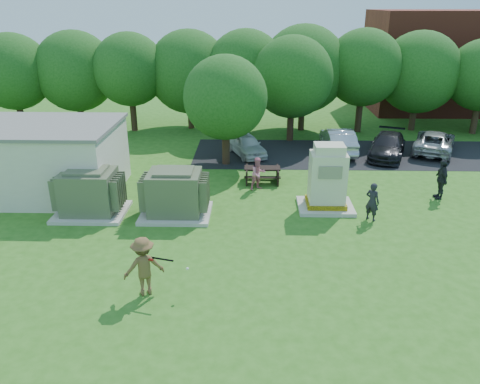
{
  "coord_description": "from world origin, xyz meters",
  "views": [
    {
      "loc": [
        0.48,
        -13.91,
        8.6
      ],
      "look_at": [
        0.0,
        4.0,
        1.3
      ],
      "focal_mm": 35.0,
      "sensor_mm": 36.0,
      "label": 1
    }
  ],
  "objects_px": {
    "car_white": "(246,145)",
    "car_silver_a": "(338,140)",
    "person_walking_right": "(441,179)",
    "transformer_left": "(89,193)",
    "batter": "(144,266)",
    "generator_cabinet": "(327,181)",
    "picnic_table": "(262,173)",
    "person_at_picnic": "(258,174)",
    "transformer_right": "(175,194)",
    "car_silver_b": "(434,142)",
    "car_dark": "(387,146)",
    "person_by_generator": "(372,202)"
  },
  "relations": [
    {
      "from": "batter",
      "to": "car_silver_b",
      "type": "xyz_separation_m",
      "value": [
        14.5,
        15.52,
        -0.32
      ]
    },
    {
      "from": "person_walking_right",
      "to": "car_silver_b",
      "type": "xyz_separation_m",
      "value": [
        2.34,
        7.39,
        -0.29
      ]
    },
    {
      "from": "person_by_generator",
      "to": "car_dark",
      "type": "xyz_separation_m",
      "value": [
        3.0,
        8.9,
        -0.17
      ]
    },
    {
      "from": "transformer_right",
      "to": "generator_cabinet",
      "type": "xyz_separation_m",
      "value": [
        6.6,
        0.88,
        0.33
      ]
    },
    {
      "from": "car_silver_b",
      "to": "person_by_generator",
      "type": "bearing_deg",
      "value": 82.34
    },
    {
      "from": "transformer_left",
      "to": "generator_cabinet",
      "type": "distance_m",
      "value": 10.34
    },
    {
      "from": "car_white",
      "to": "car_silver_b",
      "type": "height_order",
      "value": "car_silver_b"
    },
    {
      "from": "car_white",
      "to": "person_walking_right",
      "type": "bearing_deg",
      "value": -58.19
    },
    {
      "from": "generator_cabinet",
      "to": "car_silver_b",
      "type": "distance_m",
      "value": 11.75
    },
    {
      "from": "transformer_left",
      "to": "car_white",
      "type": "distance_m",
      "value": 10.95
    },
    {
      "from": "person_at_picnic",
      "to": "car_dark",
      "type": "height_order",
      "value": "person_at_picnic"
    },
    {
      "from": "car_white",
      "to": "car_dark",
      "type": "xyz_separation_m",
      "value": [
        8.4,
        -0.09,
        0.04
      ]
    },
    {
      "from": "car_dark",
      "to": "batter",
      "type": "bearing_deg",
      "value": -107.8
    },
    {
      "from": "picnic_table",
      "to": "generator_cabinet",
      "type": "bearing_deg",
      "value": -49.43
    },
    {
      "from": "person_at_picnic",
      "to": "generator_cabinet",
      "type": "bearing_deg",
      "value": -65.34
    },
    {
      "from": "transformer_left",
      "to": "car_silver_a",
      "type": "height_order",
      "value": "transformer_left"
    },
    {
      "from": "person_at_picnic",
      "to": "car_silver_b",
      "type": "relative_size",
      "value": 0.34
    },
    {
      "from": "person_walking_right",
      "to": "car_silver_a",
      "type": "distance_m",
      "value": 8.03
    },
    {
      "from": "batter",
      "to": "person_at_picnic",
      "type": "distance_m",
      "value": 9.72
    },
    {
      "from": "picnic_table",
      "to": "person_at_picnic",
      "type": "relative_size",
      "value": 1.12
    },
    {
      "from": "car_silver_a",
      "to": "picnic_table",
      "type": "bearing_deg",
      "value": 46.44
    },
    {
      "from": "car_white",
      "to": "transformer_right",
      "type": "bearing_deg",
      "value": -131.55
    },
    {
      "from": "person_by_generator",
      "to": "car_white",
      "type": "height_order",
      "value": "person_by_generator"
    },
    {
      "from": "person_by_generator",
      "to": "person_walking_right",
      "type": "xyz_separation_m",
      "value": [
        3.77,
        2.5,
        0.11
      ]
    },
    {
      "from": "person_walking_right",
      "to": "car_white",
      "type": "height_order",
      "value": "person_walking_right"
    },
    {
      "from": "transformer_right",
      "to": "batter",
      "type": "xyz_separation_m",
      "value": [
        -0.05,
        -5.93,
        0.01
      ]
    },
    {
      "from": "generator_cabinet",
      "to": "car_white",
      "type": "distance_m",
      "value": 8.66
    },
    {
      "from": "transformer_right",
      "to": "transformer_left",
      "type": "bearing_deg",
      "value": 180.0
    },
    {
      "from": "person_by_generator",
      "to": "person_at_picnic",
      "type": "height_order",
      "value": "person_by_generator"
    },
    {
      "from": "car_dark",
      "to": "generator_cabinet",
      "type": "bearing_deg",
      "value": -101.27
    },
    {
      "from": "car_silver_b",
      "to": "car_white",
      "type": "bearing_deg",
      "value": 28.46
    },
    {
      "from": "picnic_table",
      "to": "car_dark",
      "type": "bearing_deg",
      "value": 30.74
    },
    {
      "from": "person_at_picnic",
      "to": "car_dark",
      "type": "bearing_deg",
      "value": 6.35
    },
    {
      "from": "person_by_generator",
      "to": "person_walking_right",
      "type": "distance_m",
      "value": 4.52
    },
    {
      "from": "car_dark",
      "to": "person_by_generator",
      "type": "bearing_deg",
      "value": -88.32
    },
    {
      "from": "transformer_left",
      "to": "transformer_right",
      "type": "distance_m",
      "value": 3.7
    },
    {
      "from": "transformer_left",
      "to": "batter",
      "type": "xyz_separation_m",
      "value": [
        3.65,
        -5.93,
        0.01
      ]
    },
    {
      "from": "batter",
      "to": "generator_cabinet",
      "type": "bearing_deg",
      "value": -155.96
    },
    {
      "from": "car_silver_a",
      "to": "batter",
      "type": "bearing_deg",
      "value": 59.06
    },
    {
      "from": "transformer_right",
      "to": "car_dark",
      "type": "relative_size",
      "value": 0.65
    },
    {
      "from": "generator_cabinet",
      "to": "car_silver_a",
      "type": "bearing_deg",
      "value": 77.13
    },
    {
      "from": "generator_cabinet",
      "to": "person_walking_right",
      "type": "height_order",
      "value": "generator_cabinet"
    },
    {
      "from": "car_silver_b",
      "to": "car_silver_a",
      "type": "bearing_deg",
      "value": 25.92
    },
    {
      "from": "transformer_left",
      "to": "person_at_picnic",
      "type": "bearing_deg",
      "value": 22.9
    },
    {
      "from": "car_white",
      "to": "car_silver_a",
      "type": "relative_size",
      "value": 0.82
    },
    {
      "from": "transformer_left",
      "to": "car_silver_a",
      "type": "distance_m",
      "value": 15.43
    },
    {
      "from": "generator_cabinet",
      "to": "picnic_table",
      "type": "height_order",
      "value": "generator_cabinet"
    },
    {
      "from": "transformer_left",
      "to": "batter",
      "type": "bearing_deg",
      "value": -58.38
    },
    {
      "from": "person_walking_right",
      "to": "transformer_left",
      "type": "bearing_deg",
      "value": -81.92
    },
    {
      "from": "car_white",
      "to": "person_at_picnic",
      "type": "bearing_deg",
      "value": -106.26
    }
  ]
}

